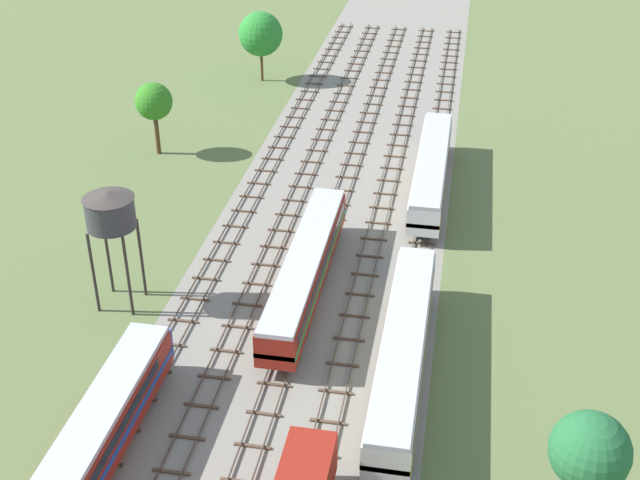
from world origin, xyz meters
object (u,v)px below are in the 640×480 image
Objects in this scene: passenger_coach_centre_left_midfar at (306,268)px; water_tower at (110,211)px; diesel_railcar_far_left_near at (92,444)px; passenger_coach_centre_right_mid at (403,348)px; passenger_coach_centre_right_far at (431,168)px.

water_tower is at bearing -165.47° from passenger_coach_centre_left_midfar.
diesel_railcar_far_left_near is at bearing -111.91° from passenger_coach_centre_left_midfar.
diesel_railcar_far_left_near is 21.17m from passenger_coach_centre_right_mid.
passenger_coach_centre_left_midfar is 1.00× the size of passenger_coach_centre_right_far.
passenger_coach_centre_right_mid is at bearing -90.00° from passenger_coach_centre_right_far.
passenger_coach_centre_right_mid is 28.94m from passenger_coach_centre_right_far.
passenger_coach_centre_left_midfar is at bearing 133.90° from passenger_coach_centre_right_mid.
diesel_railcar_far_left_near is 0.93× the size of passenger_coach_centre_right_far.
diesel_railcar_far_left_near is 19.34m from water_tower.
passenger_coach_centre_right_mid is 1.00× the size of passenger_coach_centre_left_midfar.
passenger_coach_centre_right_mid is (17.15, 12.41, 0.02)m from diesel_railcar_far_left_near.
passenger_coach_centre_right_far is (17.15, 41.35, 0.02)m from diesel_railcar_far_left_near.
diesel_railcar_far_left_near is 0.93× the size of passenger_coach_centre_left_midfar.
water_tower reaches higher than passenger_coach_centre_right_far.
diesel_railcar_far_left_near is 22.98m from passenger_coach_centre_left_midfar.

